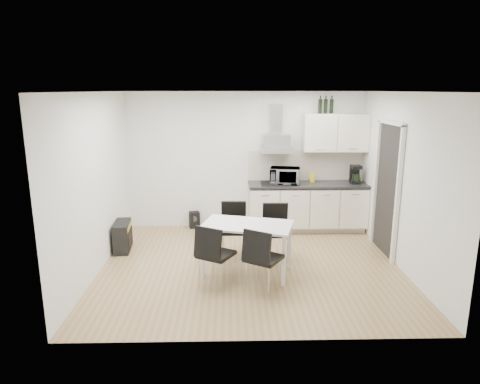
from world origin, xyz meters
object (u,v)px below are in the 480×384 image
object	(u,v)px
kitchenette	(309,187)
chair_near_right	(264,259)
chair_far_left	(234,231)
guitar_amp	(123,236)
floor_speaker	(194,220)
dining_table	(247,230)
chair_far_right	(276,233)
chair_near_left	(216,255)

from	to	relation	value
kitchenette	chair_near_right	bearing A→B (deg)	-112.67
kitchenette	chair_far_left	xyz separation A→B (m)	(-1.44, -1.35, -0.39)
chair_near_right	guitar_amp	bearing A→B (deg)	178.77
chair_far_left	guitar_amp	size ratio (longest dim) A/B	1.46
chair_near_right	floor_speaker	distance (m)	2.94
dining_table	chair_near_right	bearing A→B (deg)	-55.63
guitar_amp	chair_far_right	bearing A→B (deg)	-16.04
chair_near_left	chair_near_right	xyz separation A→B (m)	(0.64, -0.16, 0.00)
dining_table	floor_speaker	xyz separation A→B (m)	(-0.94, 2.13, -0.50)
chair_near_left	kitchenette	bearing A→B (deg)	84.77
chair_far_left	guitar_amp	world-z (taller)	chair_far_left
chair_far_left	chair_far_right	xyz separation A→B (m)	(0.66, -0.12, 0.00)
dining_table	chair_near_left	distance (m)	0.63
chair_far_right	chair_near_right	distance (m)	1.09
guitar_amp	floor_speaker	size ratio (longest dim) A/B	1.91
chair_far_left	chair_near_left	distance (m)	1.05
dining_table	chair_near_right	world-z (taller)	chair_near_right
chair_near_right	guitar_amp	distance (m)	2.72
chair_far_right	chair_near_right	world-z (taller)	same
dining_table	guitar_amp	size ratio (longest dim) A/B	2.33
dining_table	chair_far_right	size ratio (longest dim) A/B	1.60
kitchenette	chair_near_right	distance (m)	2.77
chair_near_left	chair_far_left	bearing A→B (deg)	106.65
chair_far_left	chair_near_right	bearing A→B (deg)	109.43
chair_far_left	floor_speaker	world-z (taller)	chair_far_left
chair_near_left	floor_speaker	bearing A→B (deg)	131.48
chair_far_right	guitar_amp	xyz separation A→B (m)	(-2.52, 0.47, -0.20)
chair_near_left	floor_speaker	size ratio (longest dim) A/B	2.78
chair_far_right	chair_near_left	distance (m)	1.28
dining_table	chair_near_left	xyz separation A→B (m)	(-0.44, -0.40, -0.22)
chair_near_right	chair_far_left	bearing A→B (deg)	141.11
kitchenette	guitar_amp	distance (m)	3.50
kitchenette	guitar_amp	xyz separation A→B (m)	(-3.30, -1.01, -0.59)
chair_near_left	chair_near_right	world-z (taller)	same
kitchenette	dining_table	world-z (taller)	kitchenette
floor_speaker	chair_near_right	bearing A→B (deg)	-82.46
guitar_amp	chair_near_right	bearing A→B (deg)	-39.66
chair_far_left	chair_far_right	world-z (taller)	same
kitchenette	floor_speaker	xyz separation A→B (m)	(-2.19, 0.17, -0.67)
chair_far_left	chair_near_left	bearing A→B (deg)	77.56
chair_far_left	chair_near_right	distance (m)	1.24
dining_table	guitar_amp	distance (m)	2.30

